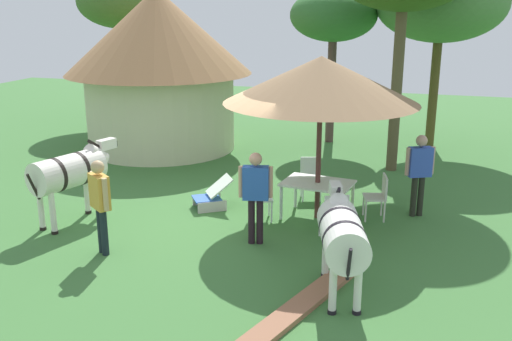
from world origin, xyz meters
The scene contains 18 objects.
ground_plane centered at (0.00, 0.00, 0.00)m, with size 36.00×36.00×0.00m, color #3E7237.
thatched_hut centered at (-3.67, 5.02, 2.51)m, with size 5.28×5.28×4.53m.
shade_umbrella centered at (1.76, 0.64, 2.75)m, with size 3.71×3.71×3.19m.
patio_dining_table centered at (1.76, 0.64, 0.66)m, with size 1.46×1.10×0.74m.
patio_chair_near_hut centered at (1.40, 1.79, 0.52)m, with size 0.55×0.53×0.90m.
patio_chair_west_end centered at (0.65, 0.17, 0.52)m, with size 0.56×0.57×0.90m.
patio_chair_east_end centered at (2.28, -0.45, 0.52)m, with size 0.58×0.57×0.90m.
patio_chair_near_lawn centered at (2.94, 0.91, 0.52)m, with size 0.51×0.52×0.90m.
guest_beside_umbrella centered at (3.66, 1.30, 1.00)m, with size 0.55×0.38×1.67m.
guest_behind_table centered at (0.96, -0.94, 1.01)m, with size 0.59×0.31×1.67m.
standing_watcher centered at (-1.42, -2.09, 0.99)m, with size 0.49×0.43×1.65m.
striped_lounge_chair centered at (-0.45, 0.58, 0.26)m, with size 0.95×0.88×0.66m.
zebra_nearest_camera centered at (2.67, -2.33, 0.94)m, with size 0.98×2.10×1.47m.
zebra_by_umbrella centered at (-2.74, -0.97, 1.02)m, with size 1.05×2.03×1.57m.
acacia_tree_behind_hut centered at (3.88, 7.48, 4.10)m, with size 3.64×3.64×5.21m.
acacia_tree_right_background centered at (-6.67, 8.52, 4.16)m, with size 3.10×3.10×5.10m.
acacia_tree_far_lawn centered at (0.91, 7.22, 3.74)m, with size 2.55×2.55×4.55m.
brick_patio_kerb centered at (2.19, -3.01, 0.04)m, with size 2.80×0.36×0.08m, color #966146.
Camera 1 is at (3.67, -10.09, 4.15)m, focal length 40.48 mm.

